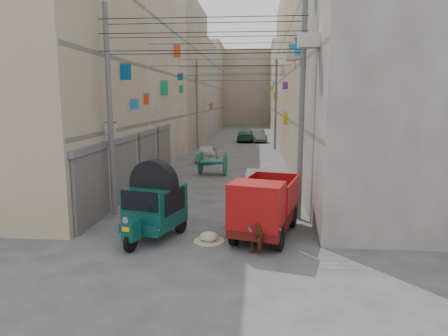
# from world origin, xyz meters

# --- Properties ---
(ground) EXTENTS (140.00, 140.00, 0.00)m
(ground) POSITION_xyz_m (0.00, 0.00, 0.00)
(ground) COLOR #424244
(ground) RESTS_ON ground
(building_row_left) EXTENTS (8.00, 62.00, 14.00)m
(building_row_left) POSITION_xyz_m (-8.00, 34.13, 6.46)
(building_row_left) COLOR tan
(building_row_left) RESTS_ON ground
(building_row_right) EXTENTS (8.00, 62.00, 14.00)m
(building_row_right) POSITION_xyz_m (8.00, 34.13, 6.46)
(building_row_right) COLOR #A49F99
(building_row_right) RESTS_ON ground
(end_cap_building) EXTENTS (22.00, 10.00, 13.00)m
(end_cap_building) POSITION_xyz_m (0.00, 66.00, 6.50)
(end_cap_building) COLOR tan
(end_cap_building) RESTS_ON ground
(shutters_left) EXTENTS (0.18, 14.40, 2.88)m
(shutters_left) POSITION_xyz_m (-3.92, 10.38, 1.49)
(shutters_left) COLOR #4E4D52
(shutters_left) RESTS_ON ground
(signboards) EXTENTS (8.22, 40.52, 5.67)m
(signboards) POSITION_xyz_m (-0.01, 21.66, 3.43)
(signboards) COLOR #BBBBBB
(signboards) RESTS_ON ground
(ac_units) EXTENTS (0.70, 6.55, 3.35)m
(ac_units) POSITION_xyz_m (3.65, 7.67, 7.43)
(ac_units) COLOR #B7B1A4
(ac_units) RESTS_ON ground
(utility_poles) EXTENTS (7.40, 22.20, 8.00)m
(utility_poles) POSITION_xyz_m (0.00, 17.00, 4.00)
(utility_poles) COLOR #5F5F61
(utility_poles) RESTS_ON ground
(overhead_cables) EXTENTS (7.40, 22.52, 1.12)m
(overhead_cables) POSITION_xyz_m (0.00, 14.40, 6.77)
(overhead_cables) COLOR black
(overhead_cables) RESTS_ON ground
(auto_rickshaw) EXTENTS (2.08, 2.89, 1.96)m
(auto_rickshaw) POSITION_xyz_m (-1.32, 3.54, 1.16)
(auto_rickshaw) COLOR black
(auto_rickshaw) RESTS_ON ground
(tonga_cart) EXTENTS (1.81, 3.44, 1.48)m
(tonga_cart) POSITION_xyz_m (1.80, 4.49, 0.77)
(tonga_cart) COLOR black
(tonga_cart) RESTS_ON ground
(mini_truck) EXTENTS (2.46, 3.93, 2.05)m
(mini_truck) POSITION_xyz_m (2.22, 3.59, 0.98)
(mini_truck) COLOR black
(mini_truck) RESTS_ON ground
(second_cart) EXTENTS (1.70, 1.54, 1.40)m
(second_cart) POSITION_xyz_m (-0.66, 14.78, 0.75)
(second_cart) COLOR #155E49
(second_cart) RESTS_ON ground
(feed_sack) EXTENTS (0.62, 0.49, 0.31)m
(feed_sack) POSITION_xyz_m (0.51, 3.29, 0.15)
(feed_sack) COLOR beige
(feed_sack) RESTS_ON ground
(horse) EXTENTS (1.51, 2.16, 1.67)m
(horse) POSITION_xyz_m (2.01, 3.00, 0.84)
(horse) COLOR brown
(horse) RESTS_ON ground
(distant_car_white) EXTENTS (1.66, 3.72, 1.24)m
(distant_car_white) POSITION_xyz_m (-1.70, 20.12, 0.62)
(distant_car_white) COLOR silver
(distant_car_white) RESTS_ON ground
(distant_car_grey) EXTENTS (2.09, 4.18, 1.32)m
(distant_car_grey) POSITION_xyz_m (2.00, 34.32, 0.66)
(distant_car_grey) COLOR #4E5350
(distant_car_grey) RESTS_ON ground
(distant_car_green) EXTENTS (1.75, 4.27, 1.24)m
(distant_car_green) POSITION_xyz_m (0.68, 34.50, 0.62)
(distant_car_green) COLOR #1F5A3B
(distant_car_green) RESTS_ON ground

